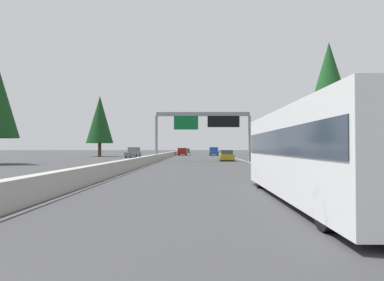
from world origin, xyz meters
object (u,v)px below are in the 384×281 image
at_px(sign_gantry_overhead, 204,122).
at_px(conifer_left_mid, 100,120).
at_px(bus_mid_right, 314,151).
at_px(oncoming_near, 133,152).
at_px(minivan_near_center, 183,151).
at_px(pickup_near_right, 214,151).
at_px(sedan_far_left, 226,156).
at_px(conifer_right_far, 271,132).
at_px(conifer_right_mid, 300,123).
at_px(conifer_right_near, 329,89).
at_px(sedan_mid_left, 187,151).

distance_m(sign_gantry_overhead, conifer_left_mid, 31.15).
height_order(bus_mid_right, oncoming_near, bus_mid_right).
xyz_separation_m(minivan_near_center, pickup_near_right, (-0.39, -7.16, -0.04)).
xyz_separation_m(sedan_far_left, minivan_near_center, (31.90, 7.42, 0.27)).
bearing_deg(pickup_near_right, conifer_right_far, -94.67).
relative_size(oncoming_near, conifer_right_far, 0.65).
height_order(conifer_right_mid, conifer_left_mid, conifer_left_mid).
bearing_deg(bus_mid_right, sign_gantry_overhead, 5.29).
distance_m(sign_gantry_overhead, conifer_right_far, 35.65).
distance_m(bus_mid_right, conifer_right_near, 30.55).
xyz_separation_m(minivan_near_center, sedan_mid_left, (30.12, -0.07, -0.27)).
distance_m(sedan_mid_left, pickup_near_right, 31.32).
bearing_deg(conifer_left_mid, oncoming_near, -127.40).
xyz_separation_m(oncoming_near, conifer_right_mid, (-4.14, -29.01, 4.99)).
distance_m(minivan_near_center, conifer_right_mid, 29.53).
xyz_separation_m(bus_mid_right, sedan_mid_left, (97.17, 7.42, -1.03)).
height_order(sedan_mid_left, conifer_right_near, conifer_right_near).
xyz_separation_m(conifer_right_far, conifer_left_mid, (-8.75, 36.23, 2.15)).
relative_size(pickup_near_right, oncoming_near, 1.00).
xyz_separation_m(minivan_near_center, conifer_right_mid, (-20.41, -20.76, 4.96)).
relative_size(bus_mid_right, conifer_left_mid, 0.94).
height_order(bus_mid_right, conifer_right_mid, conifer_right_mid).
distance_m(conifer_right_near, conifer_left_mid, 45.40).
relative_size(sign_gantry_overhead, conifer_left_mid, 1.04).
bearing_deg(conifer_right_near, bus_mid_right, 158.20).
xyz_separation_m(sign_gantry_overhead, conifer_right_near, (-5.92, -14.18, 3.30)).
height_order(sedan_far_left, oncoming_near, oncoming_near).
bearing_deg(sedan_mid_left, pickup_near_right, -166.92).
height_order(sedan_mid_left, conifer_left_mid, conifer_left_mid).
bearing_deg(pickup_near_right, sedan_mid_left, 13.08).
height_order(sedan_far_left, minivan_near_center, minivan_near_center).
xyz_separation_m(sign_gantry_overhead, oncoming_near, (17.20, 12.63, -4.24)).
bearing_deg(sedan_far_left, minivan_near_center, 13.09).
bearing_deg(conifer_right_far, sign_gantry_overhead, 153.96).
bearing_deg(minivan_near_center, bus_mid_right, -173.63).
bearing_deg(sedan_mid_left, conifer_right_near, -165.10).
relative_size(sedan_mid_left, conifer_right_near, 0.32).
bearing_deg(sedan_far_left, oncoming_near, 45.07).
bearing_deg(bus_mid_right, sedan_far_left, 0.11).
distance_m(minivan_near_center, oncoming_near, 18.24).
distance_m(pickup_near_right, conifer_left_mid, 26.15).
height_order(sedan_far_left, conifer_right_mid, conifer_right_mid).
height_order(pickup_near_right, conifer_left_mid, conifer_left_mid).
relative_size(oncoming_near, conifer_right_near, 0.40).
bearing_deg(sign_gantry_overhead, sedan_far_left, -62.73).
height_order(sign_gantry_overhead, pickup_near_right, sign_gantry_overhead).
relative_size(bus_mid_right, conifer_right_far, 1.33).
xyz_separation_m(conifer_right_near, conifer_right_mid, (18.98, -2.21, -2.54)).
bearing_deg(pickup_near_right, bus_mid_right, -179.72).
distance_m(bus_mid_right, sedan_far_left, 35.17).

